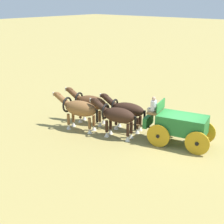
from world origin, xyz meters
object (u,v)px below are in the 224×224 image
at_px(draft_horse_rear_near, 117,116).
at_px(show_wagon, 179,125).
at_px(draft_horse_lead_off, 90,103).
at_px(draft_horse_lead_near, 79,109).
at_px(draft_horse_rear_off, 126,110).

bearing_deg(draft_horse_rear_near, show_wagon, -156.16).
relative_size(show_wagon, draft_horse_lead_off, 1.84).
xyz_separation_m(show_wagon, draft_horse_lead_off, (6.11, 0.79, 0.15)).
bearing_deg(draft_horse_lead_near, show_wagon, -160.51).
bearing_deg(show_wagon, draft_horse_lead_near, 19.49).
bearing_deg(draft_horse_rear_off, draft_horse_lead_near, 40.22).
xyz_separation_m(draft_horse_rear_near, draft_horse_lead_near, (2.52, 0.60, 0.02)).
relative_size(draft_horse_rear_near, draft_horse_rear_off, 0.97).
height_order(show_wagon, draft_horse_lead_off, show_wagon).
distance_m(draft_horse_rear_near, draft_horse_lead_off, 2.90).
height_order(draft_horse_lead_near, draft_horse_lead_off, draft_horse_lead_near).
bearing_deg(draft_horse_rear_near, draft_horse_lead_off, -13.12).
height_order(draft_horse_rear_near, draft_horse_lead_near, draft_horse_lead_near).
xyz_separation_m(draft_horse_lead_near, draft_horse_lead_off, (0.31, -1.26, -0.01)).
xyz_separation_m(draft_horse_rear_off, draft_horse_lead_off, (2.52, 0.60, 0.07)).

